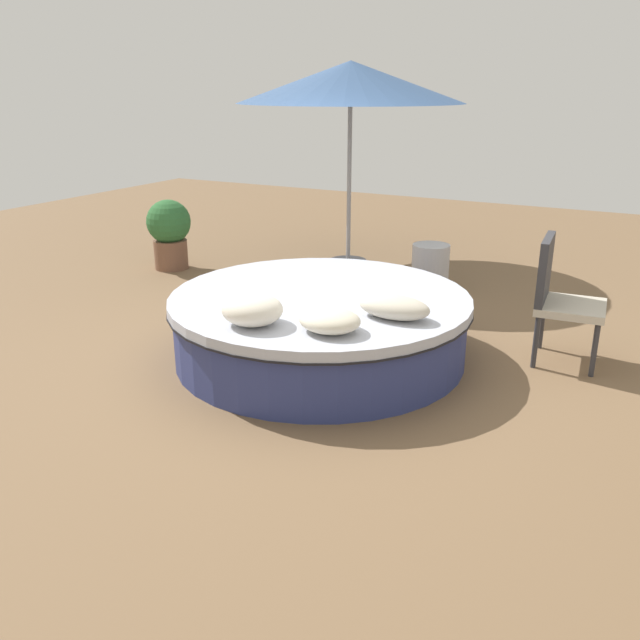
{
  "coord_description": "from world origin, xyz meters",
  "views": [
    {
      "loc": [
        2.3,
        -4.34,
        2.06
      ],
      "look_at": [
        0.0,
        0.0,
        0.31
      ],
      "focal_mm": 37.05,
      "sensor_mm": 36.0,
      "label": 1
    }
  ],
  "objects_px": {
    "round_bed": "(320,325)",
    "throw_pillow_0": "(252,309)",
    "throw_pillow_1": "(330,320)",
    "planter": "(169,231)",
    "side_table": "(430,269)",
    "patio_chair": "(559,292)",
    "patio_umbrella": "(351,83)",
    "throw_pillow_2": "(394,307)"
  },
  "relations": [
    {
      "from": "round_bed",
      "to": "throw_pillow_0",
      "type": "xyz_separation_m",
      "value": [
        -0.09,
        -0.81,
        0.36
      ]
    },
    {
      "from": "throw_pillow_1",
      "to": "planter",
      "type": "height_order",
      "value": "planter"
    },
    {
      "from": "throw_pillow_1",
      "to": "side_table",
      "type": "xyz_separation_m",
      "value": [
        -0.23,
        2.74,
        -0.34
      ]
    },
    {
      "from": "patio_chair",
      "to": "patio_umbrella",
      "type": "height_order",
      "value": "patio_umbrella"
    },
    {
      "from": "round_bed",
      "to": "patio_chair",
      "type": "relative_size",
      "value": 2.41
    },
    {
      "from": "round_bed",
      "to": "side_table",
      "type": "relative_size",
      "value": 4.55
    },
    {
      "from": "round_bed",
      "to": "throw_pillow_1",
      "type": "height_order",
      "value": "throw_pillow_1"
    },
    {
      "from": "throw_pillow_2",
      "to": "planter",
      "type": "distance_m",
      "value": 3.99
    },
    {
      "from": "patio_umbrella",
      "to": "side_table",
      "type": "relative_size",
      "value": 4.9
    },
    {
      "from": "round_bed",
      "to": "patio_chair",
      "type": "bearing_deg",
      "value": 26.14
    },
    {
      "from": "patio_chair",
      "to": "planter",
      "type": "distance_m",
      "value": 4.55
    },
    {
      "from": "throw_pillow_2",
      "to": "round_bed",
      "type": "bearing_deg",
      "value": 161.65
    },
    {
      "from": "throw_pillow_1",
      "to": "patio_chair",
      "type": "relative_size",
      "value": 0.43
    },
    {
      "from": "round_bed",
      "to": "planter",
      "type": "height_order",
      "value": "planter"
    },
    {
      "from": "patio_chair",
      "to": "side_table",
      "type": "distance_m",
      "value": 1.93
    },
    {
      "from": "round_bed",
      "to": "side_table",
      "type": "height_order",
      "value": "same"
    },
    {
      "from": "planter",
      "to": "round_bed",
      "type": "bearing_deg",
      "value": -29.04
    },
    {
      "from": "throw_pillow_0",
      "to": "planter",
      "type": "bearing_deg",
      "value": 139.03
    },
    {
      "from": "throw_pillow_0",
      "to": "throw_pillow_1",
      "type": "bearing_deg",
      "value": 13.4
    },
    {
      "from": "throw_pillow_1",
      "to": "patio_umbrella",
      "type": "relative_size",
      "value": 0.17
    },
    {
      "from": "throw_pillow_0",
      "to": "patio_umbrella",
      "type": "distance_m",
      "value": 3.86
    },
    {
      "from": "round_bed",
      "to": "throw_pillow_1",
      "type": "relative_size",
      "value": 5.62
    },
    {
      "from": "throw_pillow_2",
      "to": "side_table",
      "type": "bearing_deg",
      "value": 102.48
    },
    {
      "from": "throw_pillow_0",
      "to": "planter",
      "type": "relative_size",
      "value": 0.52
    },
    {
      "from": "round_bed",
      "to": "throw_pillow_1",
      "type": "distance_m",
      "value": 0.87
    },
    {
      "from": "throw_pillow_0",
      "to": "patio_umbrella",
      "type": "bearing_deg",
      "value": 105.03
    },
    {
      "from": "round_bed",
      "to": "side_table",
      "type": "bearing_deg",
      "value": 84.3
    },
    {
      "from": "round_bed",
      "to": "patio_umbrella",
      "type": "bearing_deg",
      "value": 111.1
    },
    {
      "from": "throw_pillow_1",
      "to": "planter",
      "type": "xyz_separation_m",
      "value": [
        -3.27,
        2.26,
        -0.14
      ]
    },
    {
      "from": "throw_pillow_0",
      "to": "side_table",
      "type": "xyz_separation_m",
      "value": [
        0.3,
        2.86,
        -0.37
      ]
    },
    {
      "from": "round_bed",
      "to": "side_table",
      "type": "xyz_separation_m",
      "value": [
        0.21,
        2.06,
        -0.01
      ]
    },
    {
      "from": "throw_pillow_2",
      "to": "patio_chair",
      "type": "relative_size",
      "value": 0.53
    },
    {
      "from": "throw_pillow_0",
      "to": "patio_chair",
      "type": "distance_m",
      "value": 2.38
    },
    {
      "from": "round_bed",
      "to": "planter",
      "type": "relative_size",
      "value": 2.89
    },
    {
      "from": "throw_pillow_0",
      "to": "patio_chair",
      "type": "relative_size",
      "value": 0.44
    },
    {
      "from": "throw_pillow_2",
      "to": "patio_chair",
      "type": "bearing_deg",
      "value": 48.12
    },
    {
      "from": "throw_pillow_0",
      "to": "throw_pillow_2",
      "type": "bearing_deg",
      "value": 35.28
    },
    {
      "from": "throw_pillow_1",
      "to": "patio_umbrella",
      "type": "xyz_separation_m",
      "value": [
        -1.45,
        3.33,
        1.49
      ]
    },
    {
      "from": "throw_pillow_2",
      "to": "patio_umbrella",
      "type": "bearing_deg",
      "value": 121.03
    },
    {
      "from": "planter",
      "to": "patio_chair",
      "type": "bearing_deg",
      "value": -9.67
    },
    {
      "from": "throw_pillow_0",
      "to": "throw_pillow_2",
      "type": "height_order",
      "value": "throw_pillow_0"
    },
    {
      "from": "throw_pillow_1",
      "to": "planter",
      "type": "distance_m",
      "value": 3.97
    }
  ]
}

